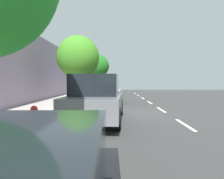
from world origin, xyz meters
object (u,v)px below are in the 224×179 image
at_px(parked_suv_red_second, 103,90).
at_px(street_tree_near_cyclist, 95,66).
at_px(fire_hydrant, 34,120).
at_px(street_tree_mid_block, 78,57).
at_px(parked_suv_silver_nearest, 108,87).
at_px(cyclist_with_backpack, 98,89).
at_px(bicycle_at_curb, 100,96).
at_px(parked_pickup_grey_mid, 98,100).

distance_m(parked_suv_red_second, street_tree_near_cyclist, 13.00).
height_order(street_tree_near_cyclist, fire_hydrant, street_tree_near_cyclist).
distance_m(street_tree_near_cyclist, street_tree_mid_block, 12.21).
distance_m(parked_suv_silver_nearest, cyclist_with_backpack, 4.24).
bearing_deg(cyclist_with_backpack, bicycle_at_curb, 117.04).
bearing_deg(parked_pickup_grey_mid, fire_hydrant, 60.77).
height_order(parked_suv_red_second, parked_pickup_grey_mid, parked_suv_red_second).
height_order(cyclist_with_backpack, street_tree_near_cyclist, street_tree_near_cyclist).
height_order(parked_pickup_grey_mid, bicycle_at_curb, parked_pickup_grey_mid).
bearing_deg(fire_hydrant, parked_suv_silver_nearest, -94.53).
distance_m(bicycle_at_curb, cyclist_with_backpack, 0.79).
height_order(street_tree_near_cyclist, street_tree_mid_block, street_tree_near_cyclist).
relative_size(parked_suv_red_second, parked_pickup_grey_mid, 0.88).
height_order(parked_pickup_grey_mid, street_tree_near_cyclist, street_tree_near_cyclist).
height_order(bicycle_at_curb, cyclist_with_backpack, cyclist_with_backpack).
xyz_separation_m(parked_pickup_grey_mid, street_tree_mid_block, (2.06, -6.64, 2.57)).
bearing_deg(parked_suv_silver_nearest, fire_hydrant, 85.47).
height_order(parked_pickup_grey_mid, street_tree_mid_block, street_tree_mid_block).
relative_size(parked_pickup_grey_mid, bicycle_at_curb, 3.73).
bearing_deg(fire_hydrant, cyclist_with_backpack, -92.83).
relative_size(cyclist_with_backpack, fire_hydrant, 1.92).
distance_m(parked_suv_red_second, cyclist_with_backpack, 4.49).
height_order(parked_suv_red_second, street_tree_near_cyclist, street_tree_near_cyclist).
xyz_separation_m(parked_suv_red_second, street_tree_mid_block, (1.89, -0.37, 2.44)).
bearing_deg(street_tree_mid_block, parked_suv_silver_nearest, -102.90).
bearing_deg(parked_suv_red_second, street_tree_mid_block, -10.98).
xyz_separation_m(street_tree_near_cyclist, fire_hydrant, (-0.49, 21.66, -3.15)).
bearing_deg(bicycle_at_curb, parked_pickup_grey_mid, 93.76).
distance_m(parked_suv_silver_nearest, street_tree_mid_block, 8.79).
relative_size(bicycle_at_curb, street_tree_near_cyclist, 0.28).
relative_size(bicycle_at_curb, cyclist_with_backpack, 0.90).
relative_size(parked_suv_red_second, bicycle_at_curb, 3.29).
height_order(cyclist_with_backpack, fire_hydrant, cyclist_with_backpack).
xyz_separation_m(parked_pickup_grey_mid, cyclist_with_backpack, (0.90, -10.71, 0.07)).
distance_m(parked_suv_silver_nearest, parked_pickup_grey_mid, 14.88).
relative_size(parked_pickup_grey_mid, fire_hydrant, 6.42).
xyz_separation_m(street_tree_near_cyclist, street_tree_mid_block, (0.00, 12.21, -0.27)).
relative_size(parked_suv_red_second, cyclist_with_backpack, 2.95).
xyz_separation_m(parked_suv_silver_nearest, bicycle_at_curb, (0.51, 4.61, -0.67)).
bearing_deg(fire_hydrant, street_tree_near_cyclist, -88.71).
distance_m(parked_suv_red_second, street_tree_mid_block, 3.11).
bearing_deg(parked_suv_red_second, cyclist_with_backpack, -80.61).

